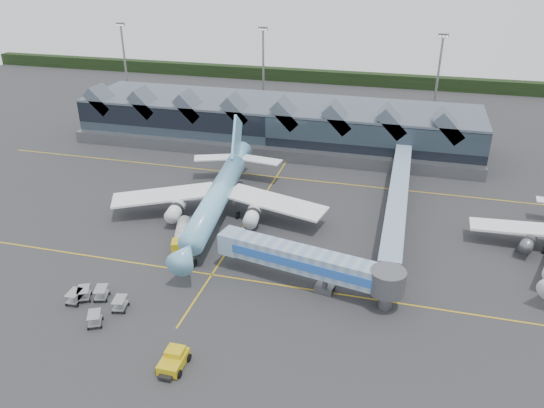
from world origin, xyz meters
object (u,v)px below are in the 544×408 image
(pushback_tug, at_px, (174,360))
(main_airliner, at_px, (219,195))
(fuel_truck, at_px, (183,235))
(jet_bridge, at_px, (318,265))

(pushback_tug, bearing_deg, main_airliner, 101.61)
(fuel_truck, relative_size, pushback_tug, 2.13)
(fuel_truck, distance_m, pushback_tug, 26.18)
(main_airliner, relative_size, jet_bridge, 1.65)
(jet_bridge, bearing_deg, pushback_tug, -112.48)
(main_airliner, xyz_separation_m, jet_bridge, (19.86, -16.58, -0.23))
(jet_bridge, relative_size, fuel_truck, 2.74)
(jet_bridge, bearing_deg, fuel_truck, 176.24)
(main_airliner, relative_size, pushback_tug, 9.64)
(main_airliner, relative_size, fuel_truck, 4.53)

